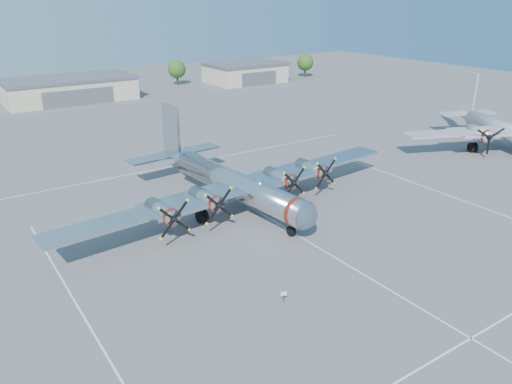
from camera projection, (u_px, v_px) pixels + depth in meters
ground at (284, 227)px, 52.25m from camera, size 260.00×260.00×0.00m
parking_lines at (294, 233)px, 50.90m from camera, size 60.00×50.08×0.01m
hangar_center at (70, 89)px, 114.51m from camera, size 28.60×14.60×5.40m
hangar_east at (245, 72)px, 139.47m from camera, size 20.60×14.60×5.40m
tree_east at (177, 69)px, 134.22m from camera, size 4.80×4.80×6.64m
tree_far_east at (305, 63)px, 147.80m from camera, size 4.80×4.80×6.64m
main_bomber_b29 at (231, 205)px, 57.78m from camera, size 46.30×33.77×9.68m
twin_engine_east at (496, 148)px, 79.63m from camera, size 40.16×35.09×10.61m
info_placard at (284, 295)px, 39.21m from camera, size 0.48×0.20×0.94m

